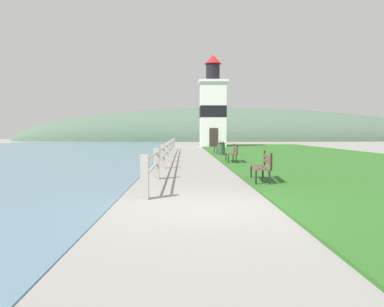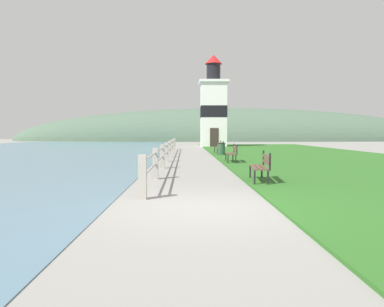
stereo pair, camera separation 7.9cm
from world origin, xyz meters
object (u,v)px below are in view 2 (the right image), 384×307
Objects in this scene: park_bench_far at (220,146)px; lighthouse at (213,108)px; park_bench_midway at (232,152)px; trash_bin at (221,149)px; park_bench_near at (262,165)px.

park_bench_far is 14.47m from lighthouse.
park_bench_midway is 0.97× the size of park_bench_far.
park_bench_far is 0.19× the size of lighthouse.
park_bench_midway is 2.11× the size of trash_bin.
park_bench_near reaches higher than trash_bin.
park_bench_midway is 5.90m from trash_bin.
park_bench_far is at bearing -87.88° from park_bench_midway.
park_bench_far is (0.14, 15.06, 0.00)m from park_bench_near.
park_bench_near is 0.92× the size of park_bench_far.
lighthouse reaches higher than park_bench_midway.
park_bench_midway is at bearing -90.13° from trash_bin.
park_bench_midway is at bearing -85.03° from park_bench_near.
trash_bin is (-0.67, -15.80, -3.69)m from lighthouse.
park_bench_midway reaches higher than trash_bin.
park_bench_near is at bearing 88.12° from park_bench_far.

